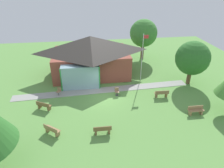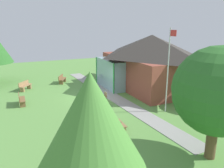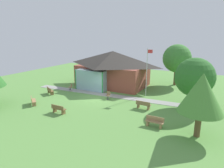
# 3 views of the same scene
# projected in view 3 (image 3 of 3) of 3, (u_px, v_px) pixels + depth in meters

# --- Properties ---
(ground_plane) EXTENTS (44.00, 44.00, 0.00)m
(ground_plane) POSITION_uv_depth(u_px,v_px,m) (97.00, 98.00, 23.50)
(ground_plane) COLOR #609947
(pavilion) EXTENTS (10.44, 7.94, 5.06)m
(pavilion) POSITION_uv_depth(u_px,v_px,m) (112.00, 68.00, 28.55)
(pavilion) COLOR brown
(pavilion) RESTS_ON ground_plane
(footpath) EXTENTS (19.99, 2.33, 0.03)m
(footpath) POSITION_uv_depth(u_px,v_px,m) (104.00, 94.00, 24.77)
(footpath) COLOR #999993
(footpath) RESTS_ON ground_plane
(flagpole) EXTENTS (0.64, 0.08, 5.81)m
(flagpole) POSITION_uv_depth(u_px,v_px,m) (147.00, 70.00, 23.51)
(flagpole) COLOR silver
(flagpole) RESTS_ON ground_plane
(bench_lawn_far_right) EXTENTS (1.50, 0.44, 0.84)m
(bench_lawn_far_right) POSITION_uv_depth(u_px,v_px,m) (154.00, 122.00, 16.12)
(bench_lawn_far_right) COLOR #9E7A51
(bench_lawn_far_right) RESTS_ON ground_plane
(bench_mid_left) EXTENTS (1.53, 1.10, 0.84)m
(bench_mid_left) POSITION_uv_depth(u_px,v_px,m) (50.00, 91.00, 24.95)
(bench_mid_left) COLOR brown
(bench_mid_left) RESTS_ON ground_plane
(bench_front_center) EXTENTS (1.51, 0.46, 0.84)m
(bench_front_center) POSITION_uv_depth(u_px,v_px,m) (59.00, 109.00, 18.86)
(bench_front_center) COLOR brown
(bench_front_center) RESTS_ON ground_plane
(bench_mid_right) EXTENTS (1.52, 0.50, 0.84)m
(bench_mid_right) POSITION_uv_depth(u_px,v_px,m) (143.00, 105.00, 19.98)
(bench_mid_right) COLOR olive
(bench_mid_right) RESTS_ON ground_plane
(bench_front_left) EXTENTS (1.45, 1.27, 0.84)m
(bench_front_left) POSITION_uv_depth(u_px,v_px,m) (33.00, 101.00, 21.20)
(bench_front_left) COLOR #9E7A51
(bench_front_left) RESTS_ON ground_plane
(patio_chair_lawn_spare) EXTENTS (0.45, 0.45, 0.86)m
(patio_chair_lawn_spare) POSITION_uv_depth(u_px,v_px,m) (108.00, 96.00, 23.01)
(patio_chair_lawn_spare) COLOR #8C6B4C
(patio_chair_lawn_spare) RESTS_ON ground_plane
(patio_chair_west) EXTENTS (0.60, 0.60, 0.86)m
(patio_chair_west) POSITION_uv_depth(u_px,v_px,m) (71.00, 87.00, 26.61)
(patio_chair_west) COLOR #8C6B4C
(patio_chair_west) RESTS_ON ground_plane
(tree_east_hedge) EXTENTS (3.92, 3.92, 5.19)m
(tree_east_hedge) POSITION_uv_depth(u_px,v_px,m) (195.00, 77.00, 19.61)
(tree_east_hedge) COLOR brown
(tree_east_hedge) RESTS_ON ground_plane
(tree_far_east) EXTENTS (3.22, 3.22, 4.82)m
(tree_far_east) POSITION_uv_depth(u_px,v_px,m) (201.00, 94.00, 13.87)
(tree_far_east) COLOR brown
(tree_far_east) RESTS_ON ground_plane
(tree_behind_pavilion_right) EXTENTS (4.09, 4.09, 6.02)m
(tree_behind_pavilion_right) POSITION_uv_depth(u_px,v_px,m) (177.00, 59.00, 28.65)
(tree_behind_pavilion_right) COLOR brown
(tree_behind_pavilion_right) RESTS_ON ground_plane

